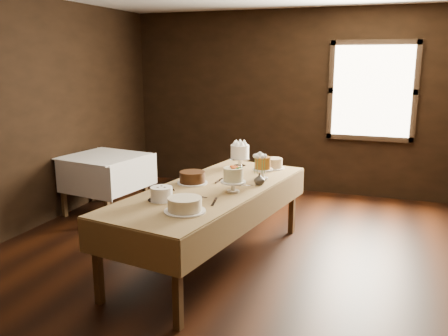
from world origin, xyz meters
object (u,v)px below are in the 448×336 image
cake_server_b (213,204)px  cake_server_c (221,179)px  cake_swirl (162,194)px  cake_server_a (200,197)px  side_table (104,163)px  cake_cream (185,205)px  cake_flowers (233,181)px  cake_chocolate (192,178)px  cake_meringue (240,157)px  cake_server_e (172,189)px  flower_vase (259,179)px  cake_caramel (263,169)px  cake_server_d (249,185)px  cake_speckled (274,164)px  display_table (211,194)px

cake_server_b → cake_server_c: (-0.24, 0.83, 0.00)m
cake_swirl → cake_server_a: (0.28, 0.23, -0.06)m
side_table → cake_swirl: bearing=-43.2°
cake_cream → cake_flowers: bearing=75.2°
cake_chocolate → cake_swirl: (-0.01, -0.66, 0.00)m
cake_meringue → cake_server_a: (0.04, -1.33, -0.12)m
cake_chocolate → cake_server_e: cake_chocolate is taller
cake_meringue → cake_server_e: 1.22m
cake_server_a → cake_meringue: bearing=105.0°
cake_swirl → side_table: bearing=136.8°
cake_chocolate → flower_vase: bearing=14.9°
cake_server_b → cake_caramel: bearing=158.4°
cake_meringue → cake_flowers: bearing=-75.4°
cake_chocolate → cake_server_d: 0.59m
cake_server_c → cake_server_d: same height
cake_speckled → cake_chocolate: bearing=-123.4°
cake_server_a → flower_vase: size_ratio=2.00×
cake_speckled → cake_server_d: bearing=-93.6°
cake_speckled → cake_caramel: 0.53m
cake_meringue → cake_server_c: bearing=-90.1°
cake_caramel → cake_swirl: (-0.65, -1.08, -0.05)m
cake_swirl → cake_cream: 0.39m
cake_meringue → cake_server_a: 1.33m
side_table → flower_vase: size_ratio=8.96×
cake_server_a → cake_cream: bearing=-71.1°
cake_meringue → flower_vase: bearing=-58.3°
flower_vase → cake_server_d: bearing=-143.7°
cake_server_b → flower_vase: flower_vase is taller
cake_server_c → cake_server_e: (-0.32, -0.51, 0.00)m
cake_speckled → cake_server_b: bearing=-96.2°
cake_flowers → cake_server_b: size_ratio=1.05×
cake_speckled → cake_server_a: cake_speckled is taller
cake_cream → cake_server_c: (-0.09, 1.11, -0.05)m
cake_flowers → cake_server_b: bearing=-95.7°
cake_swirl → cake_server_a: size_ratio=1.14×
cake_server_d → cake_flowers: bearing=-126.6°
display_table → cake_caramel: size_ratio=10.68×
cake_caramel → cake_server_d: (-0.06, -0.31, -0.10)m
cake_server_d → side_table: bearing=138.9°
cake_cream → cake_server_c: 1.12m
cake_speckled → cake_cream: bearing=-99.8°
cake_speckled → cake_flowers: 1.12m
cake_swirl → cake_server_c: 0.93m
cake_flowers → cake_server_e: size_ratio=1.05×
cake_flowers → cake_server_d: 0.30m
cake_server_a → cake_server_c: 0.67m
cake_caramel → cake_server_e: (-0.74, -0.69, -0.10)m
cake_server_d → cake_server_b: bearing=-121.0°
cake_flowers → cake_server_a: 0.37m
side_table → cake_swirl: cake_swirl is taller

